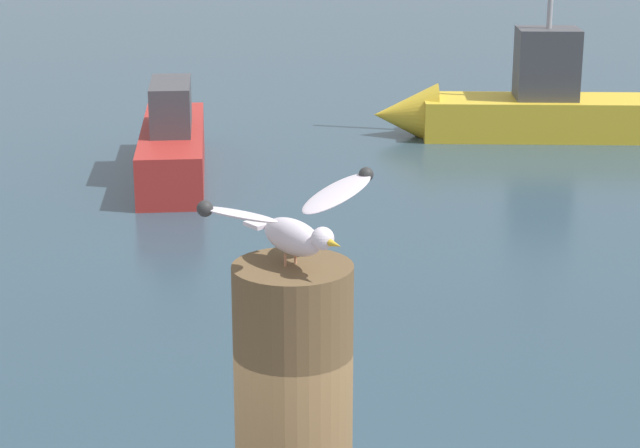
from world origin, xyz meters
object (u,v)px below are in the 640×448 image
at_px(seagull, 293,224).
at_px(boat_yellow, 507,106).
at_px(mooring_post, 294,435).
at_px(boat_red, 173,140).

bearing_deg(seagull, boat_yellow, 96.36).
xyz_separation_m(mooring_post, boat_red, (-5.48, 10.81, -1.81)).
xyz_separation_m(boat_red, boat_yellow, (3.90, 3.45, 0.05)).
xyz_separation_m(seagull, boat_red, (-5.49, 10.81, -2.46)).
bearing_deg(boat_red, seagull, -63.09).
height_order(mooring_post, boat_yellow, boat_yellow).
xyz_separation_m(mooring_post, seagull, (0.00, -0.00, 0.65)).
height_order(seagull, boat_yellow, boat_yellow).
bearing_deg(mooring_post, boat_yellow, 96.35).
bearing_deg(boat_yellow, boat_red, -138.44).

